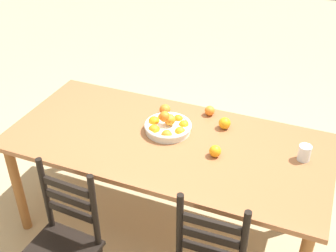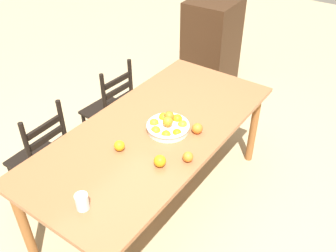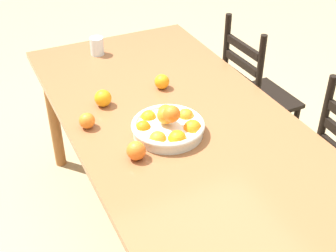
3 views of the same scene
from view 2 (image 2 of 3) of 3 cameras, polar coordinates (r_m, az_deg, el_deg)
The scene contains 11 objects.
ground_plane at distance 3.20m, azimuth -1.74°, elevation -11.41°, with size 12.00×12.00×0.00m, color tan.
dining_table at distance 2.73m, azimuth -2.00°, elevation -1.68°, with size 2.04×0.95×0.77m.
chair_near_window at distance 3.06m, azimuth -18.66°, elevation -4.93°, with size 0.39×0.39×0.94m.
chair_by_cabinet at distance 3.49m, azimuth -8.74°, elevation 2.29°, with size 0.40×0.40×0.93m.
cabinet at distance 4.52m, azimuth 6.65°, elevation 12.18°, with size 0.60×0.52×1.07m, color #382213.
fruit_bowl at distance 2.64m, azimuth 0.00°, elevation 0.01°, with size 0.31×0.31×0.15m.
orange_loose_0 at distance 2.35m, azimuth -1.25°, elevation -5.38°, with size 0.08×0.08×0.08m, color orange.
orange_loose_1 at distance 2.49m, azimuth -7.45°, elevation -3.01°, with size 0.07×0.07×0.07m, color orange.
orange_loose_2 at distance 2.62m, azimuth 4.49°, elevation -0.37°, with size 0.08×0.08×0.08m, color orange.
orange_loose_3 at distance 2.39m, azimuth 3.08°, elevation -4.73°, with size 0.07×0.07×0.07m, color orange.
drinking_glass at distance 2.15m, azimuth -13.01°, elevation -11.22°, with size 0.08×0.08×0.10m, color silver.
Camera 2 is at (-1.70, -1.32, 2.37)m, focal length 39.84 mm.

